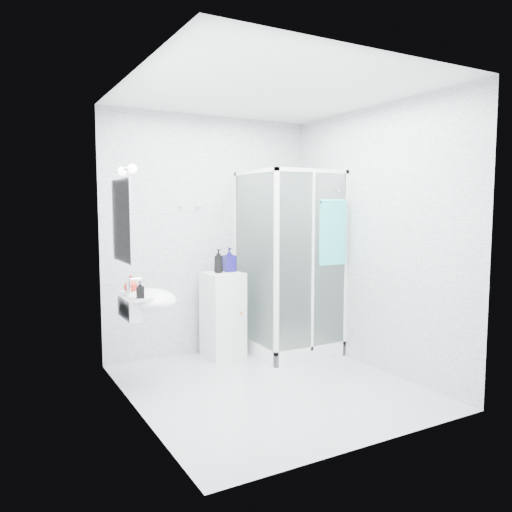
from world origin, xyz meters
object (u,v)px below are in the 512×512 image
shampoo_bottle_a (218,261)px  shampoo_bottle_b (229,260)px  storage_cabinet (223,315)px  shower_enclosure (287,314)px  wall_basin (147,301)px  hand_towel (333,231)px  soap_dispenser_black (140,290)px  soap_dispenser_orange (131,284)px

shampoo_bottle_a → shampoo_bottle_b: bearing=15.0°
storage_cabinet → shampoo_bottle_b: bearing=19.2°
storage_cabinet → shower_enclosure: bearing=-24.4°
wall_basin → hand_towel: 2.04m
wall_basin → soap_dispenser_black: size_ratio=3.93×
wall_basin → shampoo_bottle_b: shampoo_bottle_b is taller
shampoo_bottle_b → hand_towel: bearing=-38.7°
shower_enclosure → storage_cabinet: bearing=159.6°
shampoo_bottle_b → soap_dispenser_black: shampoo_bottle_b is taller
hand_towel → soap_dispenser_black: (-2.07, -0.10, -0.44)m
wall_basin → shampoo_bottle_b: 1.28m
storage_cabinet → soap_dispenser_orange: bearing=-161.6°
wall_basin → shampoo_bottle_a: (0.95, 0.56, 0.25)m
hand_towel → shampoo_bottle_a: hand_towel is taller
wall_basin → hand_towel: (1.96, -0.09, 0.57)m
soap_dispenser_orange → shower_enclosure: bearing=6.9°
wall_basin → soap_dispenser_orange: (-0.11, 0.10, 0.14)m
soap_dispenser_orange → soap_dispenser_black: (-0.00, -0.29, -0.01)m
hand_towel → shampoo_bottle_a: bearing=147.2°
storage_cabinet → shampoo_bottle_b: (0.10, 0.04, 0.59)m
wall_basin → soap_dispenser_orange: soap_dispenser_orange is taller
hand_towel → soap_dispenser_black: 2.11m
soap_dispenser_orange → soap_dispenser_black: 0.29m
shampoo_bottle_b → wall_basin: bearing=-151.2°
hand_towel → soap_dispenser_black: bearing=-177.1°
hand_towel → shampoo_bottle_b: 1.15m
shower_enclosure → soap_dispenser_black: (-1.76, -0.50, 0.49)m
shower_enclosure → wall_basin: size_ratio=3.57×
shampoo_bottle_a → soap_dispenser_orange: shampoo_bottle_a is taller
shower_enclosure → shampoo_bottle_a: (-0.70, 0.25, 0.60)m
shower_enclosure → wall_basin: 1.72m
soap_dispenser_orange → soap_dispenser_black: bearing=-90.3°
wall_basin → storage_cabinet: wall_basin is taller
shampoo_bottle_a → storage_cabinet: bearing=-3.5°
wall_basin → soap_dispenser_black: (-0.11, -0.19, 0.14)m
soap_dispenser_orange → storage_cabinet: bearing=22.5°
hand_towel → shampoo_bottle_b: bearing=141.3°
wall_basin → storage_cabinet: bearing=29.3°
soap_dispenser_black → wall_basin: bearing=60.0°
wall_basin → hand_towel: hand_towel is taller
shampoo_bottle_a → soap_dispenser_black: 1.30m
shampoo_bottle_b → storage_cabinet: bearing=-156.8°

